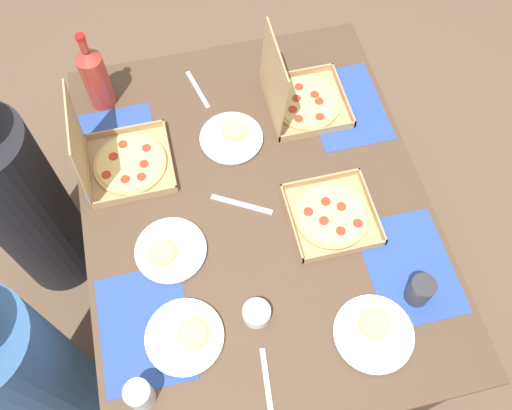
{
  "coord_description": "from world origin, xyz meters",
  "views": [
    {
      "loc": [
        -0.83,
        0.2,
        2.33
      ],
      "look_at": [
        0.0,
        0.0,
        0.74
      ],
      "focal_mm": 38.64,
      "sensor_mm": 36.0,
      "label": 1
    }
  ],
  "objects_px": {
    "soda_bottle": "(95,77)",
    "diner_left_seat": "(30,376)",
    "cup_clear_left": "(140,395)",
    "pizza_box_center": "(119,160)",
    "diner_right_seat": "(24,206)",
    "pizza_box_corner_right": "(332,216)",
    "plate_near_right": "(186,337)",
    "plate_near_left": "(170,251)",
    "plate_middle": "(232,138)",
    "condiment_bowl": "(257,313)",
    "pizza_box_edge_far": "(300,98)",
    "plate_far_left": "(373,333)",
    "cup_red": "(420,290)"
  },
  "relations": [
    {
      "from": "cup_clear_left",
      "to": "soda_bottle",
      "type": "bearing_deg",
      "value": -0.23
    },
    {
      "from": "plate_far_left",
      "to": "cup_clear_left",
      "type": "bearing_deg",
      "value": 91.94
    },
    {
      "from": "pizza_box_center",
      "to": "diner_right_seat",
      "type": "relative_size",
      "value": 0.28
    },
    {
      "from": "plate_near_left",
      "to": "condiment_bowl",
      "type": "relative_size",
      "value": 2.7
    },
    {
      "from": "pizza_box_center",
      "to": "plate_middle",
      "type": "distance_m",
      "value": 0.39
    },
    {
      "from": "cup_red",
      "to": "condiment_bowl",
      "type": "distance_m",
      "value": 0.48
    },
    {
      "from": "plate_near_right",
      "to": "cup_red",
      "type": "distance_m",
      "value": 0.7
    },
    {
      "from": "plate_far_left",
      "to": "diner_right_seat",
      "type": "xyz_separation_m",
      "value": [
        0.81,
        1.06,
        -0.24
      ]
    },
    {
      "from": "plate_middle",
      "to": "soda_bottle",
      "type": "height_order",
      "value": "soda_bottle"
    },
    {
      "from": "cup_clear_left",
      "to": "condiment_bowl",
      "type": "bearing_deg",
      "value": -66.72
    },
    {
      "from": "cup_clear_left",
      "to": "cup_red",
      "type": "relative_size",
      "value": 0.98
    },
    {
      "from": "cup_clear_left",
      "to": "plate_middle",
      "type": "bearing_deg",
      "value": -28.08
    },
    {
      "from": "pizza_box_center",
      "to": "plate_near_right",
      "type": "bearing_deg",
      "value": -169.95
    },
    {
      "from": "plate_middle",
      "to": "plate_near_right",
      "type": "relative_size",
      "value": 0.96
    },
    {
      "from": "pizza_box_center",
      "to": "cup_red",
      "type": "bearing_deg",
      "value": -129.34
    },
    {
      "from": "plate_near_right",
      "to": "diner_right_seat",
      "type": "bearing_deg",
      "value": 36.79
    },
    {
      "from": "pizza_box_edge_far",
      "to": "soda_bottle",
      "type": "relative_size",
      "value": 0.98
    },
    {
      "from": "cup_clear_left",
      "to": "diner_left_seat",
      "type": "xyz_separation_m",
      "value": [
        0.19,
        0.38,
        -0.27
      ]
    },
    {
      "from": "cup_red",
      "to": "condiment_bowl",
      "type": "relative_size",
      "value": 1.21
    },
    {
      "from": "cup_red",
      "to": "condiment_bowl",
      "type": "height_order",
      "value": "cup_red"
    },
    {
      "from": "plate_far_left",
      "to": "cup_red",
      "type": "xyz_separation_m",
      "value": [
        0.08,
        -0.16,
        0.04
      ]
    },
    {
      "from": "pizza_box_corner_right",
      "to": "plate_near_right",
      "type": "height_order",
      "value": "pizza_box_corner_right"
    },
    {
      "from": "pizza_box_edge_far",
      "to": "plate_middle",
      "type": "distance_m",
      "value": 0.28
    },
    {
      "from": "plate_near_right",
      "to": "cup_red",
      "type": "bearing_deg",
      "value": -93.01
    },
    {
      "from": "pizza_box_corner_right",
      "to": "plate_near_right",
      "type": "relative_size",
      "value": 1.19
    },
    {
      "from": "plate_middle",
      "to": "condiment_bowl",
      "type": "xyz_separation_m",
      "value": [
        -0.64,
        0.06,
        0.01
      ]
    },
    {
      "from": "plate_middle",
      "to": "plate_near_left",
      "type": "bearing_deg",
      "value": 143.39
    },
    {
      "from": "plate_far_left",
      "to": "cup_clear_left",
      "type": "xyz_separation_m",
      "value": [
        -0.02,
        0.68,
        0.04
      ]
    },
    {
      "from": "pizza_box_center",
      "to": "condiment_bowl",
      "type": "xyz_separation_m",
      "value": [
        -0.61,
        -0.33,
        -0.03
      ]
    },
    {
      "from": "cup_clear_left",
      "to": "plate_far_left",
      "type": "bearing_deg",
      "value": -88.06
    },
    {
      "from": "cup_red",
      "to": "diner_right_seat",
      "type": "bearing_deg",
      "value": 58.87
    },
    {
      "from": "plate_far_left",
      "to": "condiment_bowl",
      "type": "xyz_separation_m",
      "value": [
        0.13,
        0.32,
        0.01
      ]
    },
    {
      "from": "condiment_bowl",
      "to": "cup_clear_left",
      "type": "bearing_deg",
      "value": 113.28
    },
    {
      "from": "cup_clear_left",
      "to": "pizza_box_edge_far",
      "type": "bearing_deg",
      "value": -38.17
    },
    {
      "from": "plate_middle",
      "to": "condiment_bowl",
      "type": "distance_m",
      "value": 0.64
    },
    {
      "from": "plate_middle",
      "to": "cup_red",
      "type": "xyz_separation_m",
      "value": [
        -0.69,
        -0.42,
        0.04
      ]
    },
    {
      "from": "soda_bottle",
      "to": "pizza_box_edge_far",
      "type": "bearing_deg",
      "value": -105.31
    },
    {
      "from": "soda_bottle",
      "to": "diner_left_seat",
      "type": "distance_m",
      "value": 1.01
    },
    {
      "from": "plate_near_left",
      "to": "cup_clear_left",
      "type": "relative_size",
      "value": 2.27
    },
    {
      "from": "cup_clear_left",
      "to": "pizza_box_corner_right",
      "type": "bearing_deg",
      "value": -58.17
    },
    {
      "from": "pizza_box_corner_right",
      "to": "plate_middle",
      "type": "bearing_deg",
      "value": 33.66
    },
    {
      "from": "plate_near_left",
      "to": "soda_bottle",
      "type": "relative_size",
      "value": 0.7
    },
    {
      "from": "pizza_box_center",
      "to": "plate_near_left",
      "type": "xyz_separation_m",
      "value": [
        -0.35,
        -0.11,
        -0.04
      ]
    },
    {
      "from": "soda_bottle",
      "to": "diner_right_seat",
      "type": "xyz_separation_m",
      "value": [
        -0.22,
        0.38,
        -0.37
      ]
    },
    {
      "from": "pizza_box_corner_right",
      "to": "plate_far_left",
      "type": "distance_m",
      "value": 0.39
    },
    {
      "from": "plate_middle",
      "to": "diner_left_seat",
      "type": "height_order",
      "value": "diner_left_seat"
    },
    {
      "from": "pizza_box_corner_right",
      "to": "plate_far_left",
      "type": "xyz_separation_m",
      "value": [
        -0.39,
        -0.01,
        -0.0
      ]
    },
    {
      "from": "plate_far_left",
      "to": "condiment_bowl",
      "type": "relative_size",
      "value": 2.81
    },
    {
      "from": "soda_bottle",
      "to": "diner_right_seat",
      "type": "distance_m",
      "value": 0.57
    },
    {
      "from": "condiment_bowl",
      "to": "diner_left_seat",
      "type": "distance_m",
      "value": 0.78
    }
  ]
}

